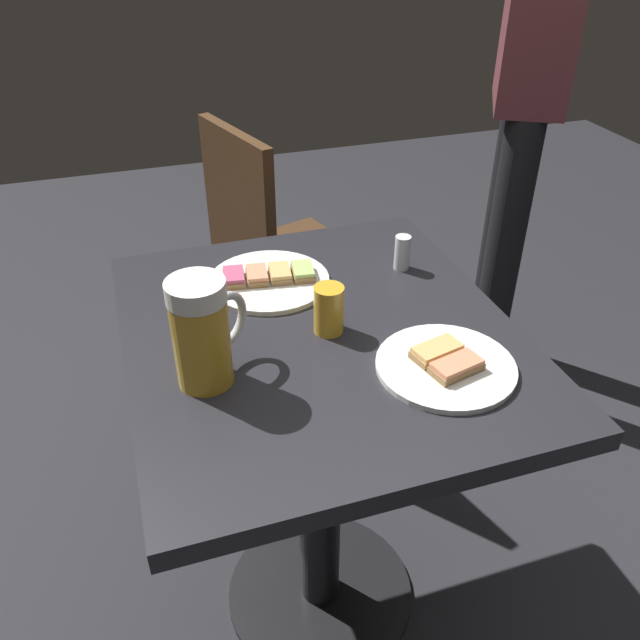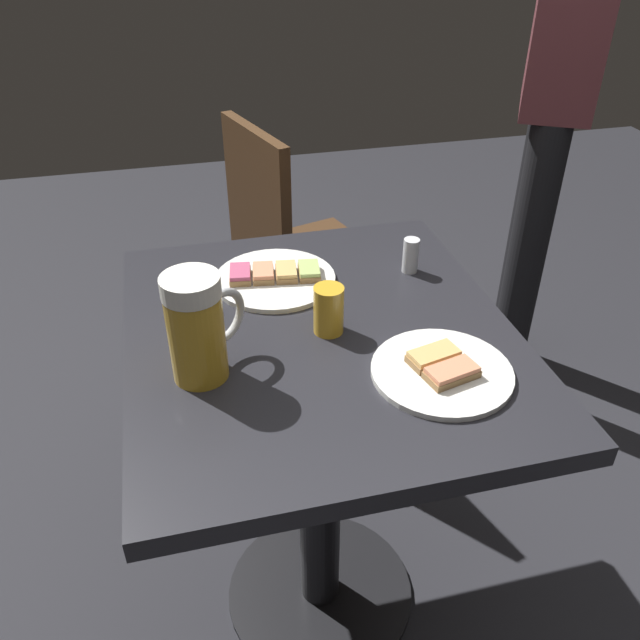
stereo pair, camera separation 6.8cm
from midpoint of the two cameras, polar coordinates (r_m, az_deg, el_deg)
name	(u,v)px [view 2 (the right image)]	position (r m, az deg, el deg)	size (l,w,h in m)	color
ground_plane	(320,592)	(1.72, 1.23, -22.71)	(6.00, 6.00, 0.00)	#28282D
cafe_table	(320,406)	(1.26, 1.56, -7.59)	(0.76, 0.67, 0.78)	black
plate_near	(275,277)	(1.29, -2.44, 3.70)	(0.24, 0.24, 0.03)	white
plate_far	(442,370)	(1.07, 12.41, -4.34)	(0.23, 0.23, 0.03)	white
beer_mug	(198,327)	(1.01, -8.70, -0.65)	(0.12, 0.13, 0.18)	gold
beer_glass_small	(329,310)	(1.12, 2.50, 0.86)	(0.05, 0.05, 0.09)	gold
salt_shaker	(411,255)	(1.33, 9.39, 5.55)	(0.03, 0.03, 0.07)	silver
cafe_chair	(292,251)	(1.90, -1.44, 6.05)	(0.47, 0.47, 0.92)	#472D19
patron_standing	(557,88)	(1.99, 20.99, 18.39)	(0.37, 0.32, 1.66)	black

